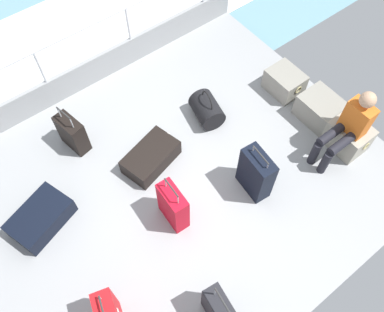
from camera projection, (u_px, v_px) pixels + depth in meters
The scene contains 15 objects.
ground_plane at pixel (181, 181), 5.37m from camera, with size 4.40×5.20×0.06m, color #939699.
gunwale_port at pixel (93, 70), 6.05m from camera, with size 0.06×5.20×0.45m, color #939699.
railing_port at pixel (85, 42), 5.57m from camera, with size 0.04×4.20×1.02m.
sea_wake at pixel (58, 44), 7.12m from camera, with size 12.00×12.00×0.01m.
cargo_crate_0 at pixel (285, 82), 6.00m from camera, with size 0.55×0.42×0.34m.
cargo_crate_1 at pixel (321, 110), 5.72m from camera, with size 0.65×0.48×0.37m.
cargo_crate_2 at pixel (348, 136), 5.46m from camera, with size 0.56×0.42×0.41m.
passenger_seated at pixel (348, 127), 5.07m from camera, with size 0.34×0.66×1.11m.
suitcase_0 at pixel (173, 206), 4.80m from camera, with size 0.43×0.21×0.81m.
suitcase_1 at pixel (72, 133), 5.41m from camera, with size 0.44×0.27×0.72m.
suitcase_3 at pixel (220, 311), 4.22m from camera, with size 0.45×0.24×0.79m.
suitcase_4 at pixel (41, 218), 4.93m from camera, with size 0.68×0.85×0.26m.
suitcase_5 at pixel (256, 174), 5.00m from camera, with size 0.47×0.27×0.80m.
suitcase_6 at pixel (151, 157), 5.38m from camera, with size 0.61×0.83×0.26m.
duffel_bag at pixel (207, 110), 5.72m from camera, with size 0.55×0.45×0.52m.
Camera 1 is at (2.08, -1.41, 4.74)m, focal length 38.10 mm.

